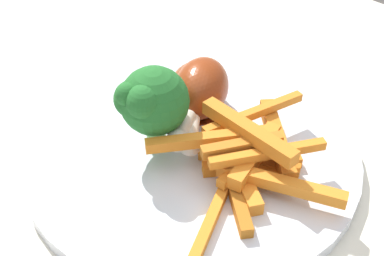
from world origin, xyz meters
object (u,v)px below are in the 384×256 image
(chicken_drumstick_near, at_px, (196,93))
(dining_table, at_px, (194,221))
(carrot_fries_pile, at_px, (248,158))
(dinner_plate, at_px, (192,151))
(chicken_drumstick_far, at_px, (200,91))
(broccoli_floret_front, at_px, (150,102))

(chicken_drumstick_near, bearing_deg, dining_table, 131.74)
(dining_table, bearing_deg, chicken_drumstick_near, -48.26)
(carrot_fries_pile, bearing_deg, dinner_plate, 10.01)
(chicken_drumstick_near, bearing_deg, chicken_drumstick_far, 168.12)
(dining_table, xyz_separation_m, chicken_drumstick_far, (0.01, -0.02, 0.15))
(dining_table, bearing_deg, chicken_drumstick_far, -56.30)
(dinner_plate, relative_size, carrot_fries_pile, 1.57)
(dining_table, xyz_separation_m, broccoli_floret_front, (0.01, 0.04, 0.17))
(carrot_fries_pile, bearing_deg, chicken_drumstick_near, -18.05)
(chicken_drumstick_far, bearing_deg, carrot_fries_pile, 161.51)
(dinner_plate, distance_m, chicken_drumstick_near, 0.06)
(dining_table, bearing_deg, carrot_fries_pile, 175.21)
(dinner_plate, bearing_deg, chicken_drumstick_far, -53.05)
(dining_table, bearing_deg, broccoli_floret_front, 79.35)
(broccoli_floret_front, relative_size, chicken_drumstick_near, 0.70)
(dinner_plate, distance_m, carrot_fries_pile, 0.06)
(broccoli_floret_front, height_order, chicken_drumstick_near, broccoli_floret_front)
(dinner_plate, xyz_separation_m, carrot_fries_pile, (-0.05, -0.01, 0.02))
(dining_table, distance_m, chicken_drumstick_near, 0.14)
(carrot_fries_pile, distance_m, chicken_drumstick_far, 0.09)
(broccoli_floret_front, xyz_separation_m, chicken_drumstick_near, (0.01, -0.06, -0.03))
(dining_table, height_order, carrot_fries_pile, carrot_fries_pile)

